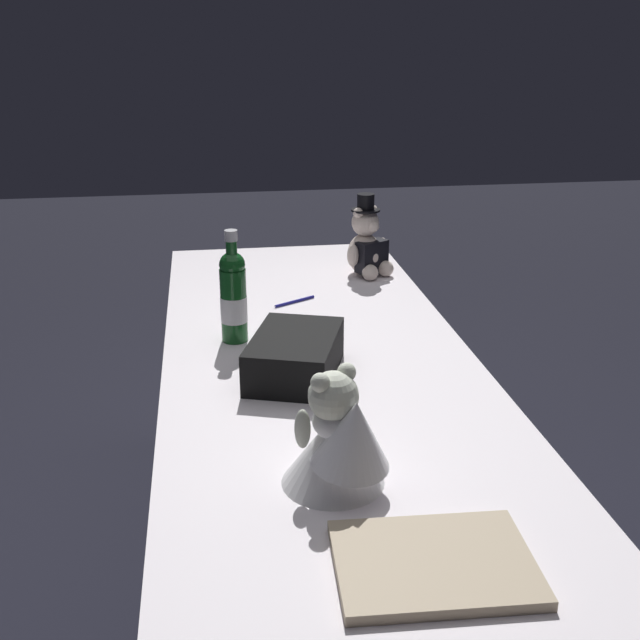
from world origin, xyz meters
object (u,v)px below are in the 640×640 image
Objects in this scene: champagne_bottle at (233,295)px; gift_case_black at (295,356)px; guestbook at (434,563)px; signing_pen at (293,302)px; teddy_bear_groom at (367,246)px; teddy_bear_bride at (339,438)px.

gift_case_black is at bearing -151.76° from champagne_bottle.
champagne_bottle is 1.02m from guestbook.
signing_pen is (0.27, -0.19, -0.12)m from champagne_bottle.
champagne_bottle is 0.35m from signing_pen.
guestbook is (-0.98, -0.26, -0.12)m from champagne_bottle.
signing_pen is at bearing -34.80° from champagne_bottle.
teddy_bear_groom is 0.88× the size of guestbook.
champagne_bottle reaches higher than guestbook.
teddy_bear_bride is 0.29m from guestbook.
gift_case_black is at bearing 12.49° from guestbook.
teddy_bear_bride is 0.81× the size of champagne_bottle.
teddy_bear_groom is at bearing -41.60° from champagne_bottle.
gift_case_black is (-0.24, -0.13, -0.07)m from champagne_bottle.
teddy_bear_bride is 1.81× the size of signing_pen.
teddy_bear_groom reaches higher than teddy_bear_bride.
champagne_bottle is at bearing 138.40° from teddy_bear_groom.
teddy_bear_bride is at bearing 25.45° from guestbook.
signing_pen is 1.24m from guestbook.
teddy_bear_groom is 0.80× the size of gift_case_black.
guestbook is (-0.73, -0.13, -0.04)m from gift_case_black.
champagne_bottle reaches higher than gift_case_black.
teddy_bear_bride is 0.79× the size of guestbook.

